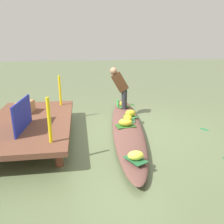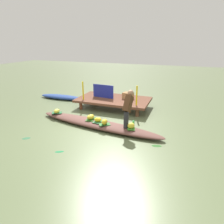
% 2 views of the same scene
% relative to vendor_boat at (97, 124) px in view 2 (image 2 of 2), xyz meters
% --- Properties ---
extents(canal_water, '(40.00, 40.00, 0.00)m').
position_rel_vendor_boat_xyz_m(canal_water, '(0.00, 0.00, -0.11)').
color(canal_water, '#5A6844').
rests_on(canal_water, ground).
extents(dock_platform, '(3.20, 1.80, 0.42)m').
position_rel_vendor_boat_xyz_m(dock_platform, '(-0.19, 2.23, 0.26)').
color(dock_platform, brown).
rests_on(dock_platform, ground).
extents(vendor_boat, '(4.92, 1.34, 0.21)m').
position_rel_vendor_boat_xyz_m(vendor_boat, '(0.00, 0.00, 0.00)').
color(vendor_boat, brown).
rests_on(vendor_boat, ground).
extents(moored_boat, '(2.49, 0.60, 0.21)m').
position_rel_vendor_boat_xyz_m(moored_boat, '(-3.20, 2.61, -0.00)').
color(moored_boat, navy).
rests_on(moored_boat, ground).
extents(leaf_mat_0, '(0.44, 0.41, 0.01)m').
position_rel_vendor_boat_xyz_m(leaf_mat_0, '(0.37, -0.17, 0.11)').
color(leaf_mat_0, '#2E6B2F').
rests_on(leaf_mat_0, vendor_boat).
extents(banana_bunch_0, '(0.20, 0.27, 0.18)m').
position_rel_vendor_boat_xyz_m(banana_bunch_0, '(0.37, -0.17, 0.20)').
color(banana_bunch_0, gold).
rests_on(banana_bunch_0, vendor_boat).
extents(leaf_mat_1, '(0.45, 0.39, 0.01)m').
position_rel_vendor_boat_xyz_m(leaf_mat_1, '(-1.82, 0.23, 0.11)').
color(leaf_mat_1, '#225D33').
rests_on(leaf_mat_1, vendor_boat).
extents(banana_bunch_1, '(0.19, 0.27, 0.15)m').
position_rel_vendor_boat_xyz_m(banana_bunch_1, '(-1.82, 0.23, 0.19)').
color(banana_bunch_1, '#E5E747').
rests_on(banana_bunch_1, vendor_boat).
extents(leaf_mat_2, '(0.33, 0.47, 0.01)m').
position_rel_vendor_boat_xyz_m(leaf_mat_2, '(-0.28, 0.09, 0.11)').
color(leaf_mat_2, '#295E1F').
rests_on(leaf_mat_2, vendor_boat).
extents(banana_bunch_2, '(0.27, 0.35, 0.17)m').
position_rel_vendor_boat_xyz_m(banana_bunch_2, '(-0.28, 0.09, 0.20)').
color(banana_bunch_2, gold).
rests_on(banana_bunch_2, vendor_boat).
extents(leaf_mat_3, '(0.33, 0.39, 0.01)m').
position_rel_vendor_boat_xyz_m(leaf_mat_3, '(1.29, -0.16, 0.11)').
color(leaf_mat_3, '#3A822B').
rests_on(leaf_mat_3, vendor_boat).
extents(banana_bunch_3, '(0.30, 0.30, 0.18)m').
position_rel_vendor_boat_xyz_m(banana_bunch_3, '(1.29, -0.16, 0.20)').
color(banana_bunch_3, yellow).
rests_on(banana_bunch_3, vendor_boat).
extents(leaf_mat_4, '(0.31, 0.38, 0.01)m').
position_rel_vendor_boat_xyz_m(leaf_mat_4, '(0.06, -0.03, 0.11)').
color(leaf_mat_4, '#327241').
rests_on(leaf_mat_4, vendor_boat).
extents(banana_bunch_4, '(0.30, 0.26, 0.15)m').
position_rel_vendor_boat_xyz_m(banana_bunch_4, '(0.06, -0.03, 0.19)').
color(banana_bunch_4, gold).
rests_on(banana_bunch_4, vendor_boat).
extents(vendor_person, '(0.25, 0.54, 1.19)m').
position_rel_vendor_boat_xyz_m(vendor_person, '(1.13, -0.03, 0.79)').
color(vendor_person, '#28282D').
rests_on(vendor_person, vendor_boat).
extents(water_bottle, '(0.07, 0.07, 0.21)m').
position_rel_vendor_boat_xyz_m(water_bottle, '(1.33, 0.00, 0.21)').
color(water_bottle, '#41BC5D').
rests_on(water_bottle, vendor_boat).
extents(market_banner, '(1.01, 0.12, 0.59)m').
position_rel_vendor_boat_xyz_m(market_banner, '(-0.69, 2.23, 0.61)').
color(market_banner, navy).
rests_on(market_banner, dock_platform).
extents(railing_post_west, '(0.06, 0.06, 0.80)m').
position_rel_vendor_boat_xyz_m(railing_post_west, '(-1.39, 1.63, 0.72)').
color(railing_post_west, yellow).
rests_on(railing_post_west, dock_platform).
extents(railing_post_east, '(0.06, 0.06, 0.80)m').
position_rel_vendor_boat_xyz_m(railing_post_east, '(1.01, 1.63, 0.72)').
color(railing_post_east, yellow).
rests_on(railing_post_east, dock_platform).
extents(produce_crate, '(0.51, 0.42, 0.28)m').
position_rel_vendor_boat_xyz_m(produce_crate, '(0.43, 2.44, 0.46)').
color(produce_crate, '#A17347').
rests_on(produce_crate, dock_platform).
extents(drifting_plant_0, '(0.27, 0.21, 0.01)m').
position_rel_vendor_boat_xyz_m(drifting_plant_0, '(-0.26, -1.91, -0.10)').
color(drifting_plant_0, '#196E39').
rests_on(drifting_plant_0, ground).
extents(drifting_plant_1, '(0.32, 0.20, 0.01)m').
position_rel_vendor_boat_xyz_m(drifting_plant_1, '(2.20, -0.65, -0.10)').
color(drifting_plant_1, '#24581F').
rests_on(drifting_plant_1, ground).
extents(drifting_plant_2, '(0.30, 0.28, 0.01)m').
position_rel_vendor_boat_xyz_m(drifting_plant_2, '(-1.70, -1.60, -0.10)').
color(drifting_plant_2, '#2D603D').
rests_on(drifting_plant_2, ground).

